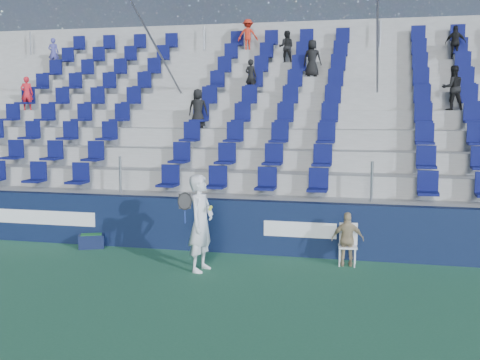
# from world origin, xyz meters

# --- Properties ---
(ground) EXTENTS (70.00, 70.00, 0.00)m
(ground) POSITION_xyz_m (0.00, 0.00, 0.00)
(ground) COLOR #2E6C4A
(ground) RESTS_ON ground
(sponsor_wall) EXTENTS (24.00, 0.32, 1.20)m
(sponsor_wall) POSITION_xyz_m (0.00, 3.15, 0.60)
(sponsor_wall) COLOR #101B3A
(sponsor_wall) RESTS_ON ground
(grandstand) EXTENTS (24.00, 8.17, 6.63)m
(grandstand) POSITION_xyz_m (0.00, 8.24, 2.13)
(grandstand) COLOR #A9AAA4
(grandstand) RESTS_ON ground
(tennis_player) EXTENTS (0.69, 0.77, 1.95)m
(tennis_player) POSITION_xyz_m (-0.28, 1.45, 0.98)
(tennis_player) COLOR silver
(tennis_player) RESTS_ON ground
(line_judge_chair) EXTENTS (0.42, 0.43, 0.87)m
(line_judge_chair) POSITION_xyz_m (2.56, 2.64, 0.50)
(line_judge_chair) COLOR white
(line_judge_chair) RESTS_ON ground
(line_judge) EXTENTS (0.69, 0.34, 1.13)m
(line_judge) POSITION_xyz_m (2.56, 2.50, 0.57)
(line_judge) COLOR tan
(line_judge) RESTS_ON ground
(ball_bin) EXTENTS (0.68, 0.58, 0.33)m
(ball_bin) POSITION_xyz_m (-3.38, 2.75, 0.18)
(ball_bin) COLOR #0E1534
(ball_bin) RESTS_ON ground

